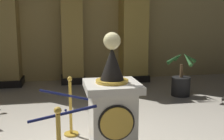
% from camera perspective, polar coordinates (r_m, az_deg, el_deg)
% --- Properties ---
extents(back_wall, '(12.34, 0.16, 3.76)m').
position_cam_1_polar(back_wall, '(8.87, -8.53, 10.05)').
color(back_wall, tan).
rests_on(back_wall, ground_plane).
extents(pedestal_clock, '(0.74, 0.74, 1.73)m').
position_cam_1_polar(pedestal_clock, '(3.82, 0.02, -8.31)').
color(pedestal_clock, beige).
rests_on(pedestal_clock, ground_plane).
extents(stanchion_near, '(0.24, 0.24, 1.00)m').
position_cam_1_polar(stanchion_near, '(4.66, -8.52, -9.19)').
color(stanchion_near, gold).
rests_on(stanchion_near, ground_plane).
extents(velvet_rope, '(0.92, 0.94, 0.22)m').
position_cam_1_polar(velvet_rope, '(3.75, -9.60, -6.93)').
color(velvet_rope, '#141947').
extents(column_left, '(0.90, 0.90, 3.61)m').
position_cam_1_polar(column_left, '(8.54, -21.39, 8.88)').
color(column_left, black).
rests_on(column_left, ground_plane).
extents(column_right, '(0.93, 0.93, 3.61)m').
position_cam_1_polar(column_right, '(8.71, 4.41, 9.55)').
color(column_right, black).
rests_on(column_right, ground_plane).
extents(column_centre_rear, '(0.75, 0.75, 3.61)m').
position_cam_1_polar(column_centre_rear, '(8.41, -8.37, 9.46)').
color(column_centre_rear, black).
rests_on(column_centre_rear, ground_plane).
extents(potted_palm_right, '(0.84, 0.83, 1.14)m').
position_cam_1_polar(potted_palm_right, '(7.19, 14.07, -2.47)').
color(potted_palm_right, black).
rests_on(potted_palm_right, ground_plane).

